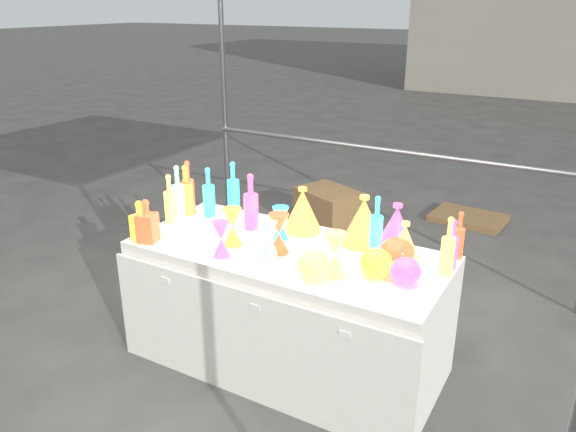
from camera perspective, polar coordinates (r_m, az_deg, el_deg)
The scene contains 31 objects.
ground at distance 3.56m, azimuth 0.00°, elevation -14.41°, with size 80.00×80.00×0.00m, color #5D5B56.
display_table at distance 3.35m, azimuth -0.08°, elevation -9.28°, with size 1.84×0.83×0.75m.
cardboard_box_closed at distance 5.30m, azimuth 4.14°, elevation 0.51°, with size 0.57×0.42×0.42m, color olive.
cardboard_box_flat at distance 5.90m, azimuth 17.85°, elevation -0.18°, with size 0.69×0.49×0.06m, color olive.
bottle_0 at distance 3.70m, azimuth -10.32°, elevation 2.62°, with size 0.09×0.09×0.33m, color red, non-canonical shape.
bottle_1 at distance 3.71m, azimuth -5.59°, elevation 2.97°, with size 0.08×0.08×0.34m, color #228F1A, non-canonical shape.
bottle_2 at distance 3.71m, azimuth -10.10°, elevation 2.89°, with size 0.08×0.08×0.36m, color orange, non-canonical shape.
bottle_3 at distance 3.41m, azimuth -3.80°, elevation 1.49°, with size 0.09×0.09×0.35m, color blue, non-canonical shape.
bottle_4 at distance 3.59m, azimuth -11.92°, elevation 1.76°, with size 0.07×0.07×0.32m, color #147D67, non-canonical shape.
bottle_5 at distance 3.62m, azimuth -11.11°, elevation 2.34°, with size 0.08×0.08×0.36m, color #B12380, non-canonical shape.
bottle_7 at distance 3.65m, azimuth -8.06°, elevation 2.42°, with size 0.08×0.08×0.33m, color #228F1A, non-canonical shape.
decanter_0 at distance 3.37m, azimuth -14.78°, elevation -0.44°, with size 0.09×0.09×0.24m, color red, non-canonical shape.
decanter_1 at distance 3.33m, azimuth -14.14°, elevation -0.47°, with size 0.10×0.10×0.26m, color orange, non-canonical shape.
hourglass_0 at distance 3.10m, azimuth -0.93°, elevation -1.78°, with size 0.11×0.11×0.23m, color orange, non-canonical shape.
hourglass_1 at distance 3.08m, azimuth -6.79°, elevation -2.35°, with size 0.10×0.10×0.20m, color blue, non-canonical shape.
hourglass_2 at distance 2.84m, azimuth 4.81°, elevation -3.96°, with size 0.12×0.12×0.24m, color #147D67, non-canonical shape.
hourglass_3 at distance 3.07m, azimuth -1.91°, elevation -2.18°, with size 0.11×0.11×0.21m, color #B12380, non-canonical shape.
hourglass_4 at distance 3.21m, azimuth -5.65°, elevation -1.09°, with size 0.11×0.11×0.22m, color red, non-canonical shape.
hourglass_5 at distance 3.28m, azimuth -0.75°, elevation -0.71°, with size 0.10×0.10×0.20m, color #228F1A, non-canonical shape.
globe_0 at distance 2.89m, azimuth 8.93°, elevation -4.89°, with size 0.17×0.17×0.13m, color red, non-canonical shape.
globe_1 at distance 2.82m, azimuth 2.65°, elevation -5.21°, with size 0.17×0.17×0.14m, color #147D67, non-canonical shape.
globe_2 at distance 3.00m, azimuth 10.98°, elevation -3.84°, with size 0.18×0.18×0.15m, color orange, non-canonical shape.
globe_3 at distance 2.84m, azimuth 11.84°, elevation -5.66°, with size 0.16×0.16×0.13m, color blue, non-canonical shape.
lampshade_0 at distance 3.38m, azimuth 1.48°, elevation 0.69°, with size 0.24×0.24×0.28m, color #ECFF35, non-canonical shape.
lampshade_1 at distance 3.23m, azimuth 7.68°, elevation -0.40°, with size 0.25×0.25×0.29m, color #ECFF35, non-canonical shape.
lampshade_2 at distance 3.17m, azimuth 10.93°, elevation -1.15°, with size 0.24×0.24×0.28m, color blue, non-canonical shape.
lampshade_3 at distance 3.02m, azimuth 11.72°, elevation -2.74°, with size 0.20×0.20×0.24m, color #147D67, non-canonical shape.
bottle_8 at distance 3.14m, azimuth 8.98°, elevation -0.78°, with size 0.07×0.07×0.33m, color #228F1A, non-canonical shape.
bottle_9 at distance 3.16m, azimuth 16.97°, elevation -1.85°, with size 0.06×0.06×0.27m, color orange, non-canonical shape.
bottle_10 at distance 3.04m, azimuth 16.35°, elevation -2.73°, with size 0.06×0.06×0.27m, color blue, non-canonical shape.
bottle_11 at distance 2.95m, azimuth 15.96°, elevation -2.95°, with size 0.07×0.07×0.32m, color #147D67, non-canonical shape.
Camera 1 is at (1.44, -2.52, 2.07)m, focal length 35.00 mm.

